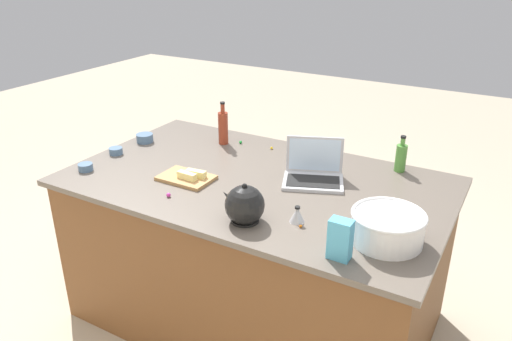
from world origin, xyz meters
TOP-DOWN VIEW (x-y plane):
  - ground_plane at (0.00, 0.00)m, footprint 12.00×12.00m
  - island_counter at (0.00, 0.00)m, footprint 2.00×1.18m
  - laptop at (-0.27, -0.13)m, footprint 0.37×0.33m
  - mixing_bowl_large at (-0.78, 0.26)m, footprint 0.31×0.31m
  - bottle_olive at (-0.63, -0.49)m, footprint 0.06×0.06m
  - bottle_soy at (0.44, -0.36)m, footprint 0.06×0.06m
  - kettle at (-0.18, 0.41)m, footprint 0.21×0.18m
  - cutting_board at (0.32, 0.19)m, footprint 0.28×0.19m
  - butter_stick_left at (0.27, 0.16)m, footprint 0.11×0.05m
  - butter_stick_right at (0.30, 0.21)m, footprint 0.11×0.04m
  - ramekin_small at (0.87, 0.37)m, footprint 0.08×0.08m
  - ramekin_medium at (0.89, -0.13)m, footprint 0.10×0.10m
  - ramekin_wide at (0.90, 0.11)m, footprint 0.08×0.08m
  - kitchen_timer at (-0.38, 0.30)m, footprint 0.07×0.07m
  - candy_bag at (-0.65, 0.48)m, footprint 0.09×0.06m
  - candy_0 at (-0.42, 0.34)m, footprint 0.01×0.01m
  - candy_1 at (0.13, -0.42)m, footprint 0.02×0.02m
  - candy_2 at (-0.14, 0.25)m, footprint 0.02×0.02m
  - candy_3 at (0.35, -0.41)m, footprint 0.02×0.02m
  - candy_4 at (0.27, 0.40)m, footprint 0.02×0.02m

SIDE VIEW (x-z plane):
  - ground_plane at x=0.00m, z-range 0.00..0.00m
  - island_counter at x=0.00m, z-range 0.00..0.90m
  - candy_0 at x=-0.42m, z-range 0.90..0.91m
  - candy_1 at x=0.13m, z-range 0.90..0.92m
  - candy_2 at x=-0.14m, z-range 0.90..0.92m
  - cutting_board at x=0.32m, z-range 0.90..0.92m
  - candy_3 at x=0.35m, z-range 0.90..0.92m
  - candy_4 at x=0.27m, z-range 0.90..0.92m
  - ramekin_wide at x=0.90m, z-range 0.90..0.94m
  - ramekin_small at x=0.87m, z-range 0.90..0.94m
  - ramekin_medium at x=0.89m, z-range 0.90..0.95m
  - kitchen_timer at x=-0.38m, z-range 0.90..0.97m
  - butter_stick_left at x=0.27m, z-range 0.92..0.95m
  - butter_stick_right at x=0.30m, z-range 0.92..0.95m
  - laptop at x=-0.27m, z-range 0.84..1.06m
  - mixing_bowl_large at x=-0.78m, z-range 0.90..1.04m
  - kettle at x=-0.18m, z-range 0.88..1.08m
  - bottle_olive at x=-0.63m, z-range 0.88..1.08m
  - candy_bag at x=-0.65m, z-range 0.90..1.07m
  - bottle_soy at x=0.44m, z-range 0.87..1.14m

